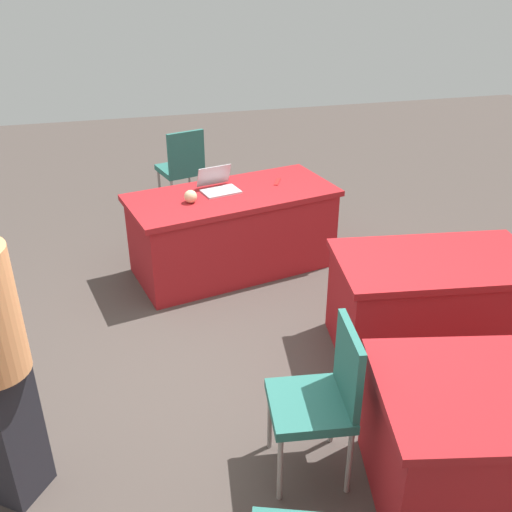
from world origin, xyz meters
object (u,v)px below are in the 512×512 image
object	(u,v)px
table_mid_left	(431,304)
yarn_ball	(191,196)
chair_near_front	(182,165)
chair_by_pillar	(323,394)
laptop_silver	(219,186)
scissors_red	(277,182)
table_foreground	(233,231)

from	to	relation	value
table_mid_left	yarn_ball	world-z (taller)	yarn_ball
table_mid_left	yarn_ball	distance (m)	2.14
yarn_ball	chair_near_front	bearing A→B (deg)	-94.52
table_mid_left	chair_near_front	size ratio (longest dim) A/B	1.58
chair_by_pillar	laptop_silver	distance (m)	2.56
laptop_silver	scissors_red	xyz separation A→B (m)	(-0.57, -0.08, -0.04)
laptop_silver	yarn_ball	bearing A→B (deg)	23.24
chair_by_pillar	table_foreground	bearing A→B (deg)	6.49
chair_by_pillar	laptop_silver	world-z (taller)	laptop_silver
chair_by_pillar	laptop_silver	xyz separation A→B (m)	(0.09, -2.55, 0.25)
table_foreground	yarn_ball	size ratio (longest dim) A/B	17.89
chair_by_pillar	yarn_ball	bearing A→B (deg)	15.89
yarn_ball	scissors_red	size ratio (longest dim) A/B	0.61
yarn_ball	scissors_red	xyz separation A→B (m)	(-0.85, -0.29, -0.05)
chair_by_pillar	scissors_red	world-z (taller)	chair_by_pillar
yarn_ball	scissors_red	bearing A→B (deg)	-161.12
table_mid_left	yarn_ball	bearing A→B (deg)	-42.85
table_foreground	yarn_ball	world-z (taller)	yarn_ball
laptop_silver	yarn_ball	world-z (taller)	laptop_silver
table_foreground	chair_near_front	xyz separation A→B (m)	(0.26, -1.45, 0.17)
table_mid_left	laptop_silver	world-z (taller)	laptop_silver
chair_near_front	yarn_ball	size ratio (longest dim) A/B	8.64
laptop_silver	yarn_ball	distance (m)	0.35
table_foreground	scissors_red	world-z (taller)	scissors_red
chair_near_front	chair_by_pillar	distance (m)	3.93
table_foreground	chair_by_pillar	world-z (taller)	chair_by_pillar
table_mid_left	yarn_ball	size ratio (longest dim) A/B	13.66
chair_near_front	yarn_ball	xyz separation A→B (m)	(0.13, 1.58, 0.27)
table_foreground	table_mid_left	world-z (taller)	same
table_foreground	laptop_silver	distance (m)	0.44
laptop_silver	chair_near_front	bearing A→B (deg)	-97.30
chair_by_pillar	chair_near_front	bearing A→B (deg)	10.46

